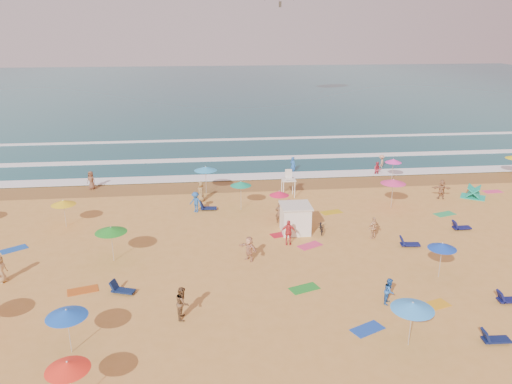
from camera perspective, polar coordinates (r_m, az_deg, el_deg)
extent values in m
plane|color=gold|center=(36.05, 3.55, -5.21)|extent=(220.00, 220.00, 0.00)
cube|color=#0C4756|center=(117.51, -3.47, 11.52)|extent=(220.00, 140.00, 0.18)
plane|color=olive|center=(47.62, 1.03, 0.85)|extent=(220.00, 220.00, 0.00)
cube|color=white|center=(49.96, 0.67, 1.83)|extent=(200.00, 2.20, 0.05)
cube|color=white|center=(56.65, -0.18, 3.87)|extent=(200.00, 1.60, 0.05)
cube|color=white|center=(66.32, -1.11, 6.07)|extent=(200.00, 1.20, 0.05)
cube|color=white|center=(36.66, 4.52, -3.13)|extent=(2.00, 2.00, 2.00)
cube|color=silver|center=(36.28, 4.56, -1.57)|extent=(2.20, 2.20, 0.12)
imported|color=black|center=(36.99, 7.48, -3.98)|extent=(0.81, 1.72, 0.87)
cone|color=yellow|center=(39.85, -21.16, -1.12)|extent=(1.81, 1.81, 0.35)
cone|color=#389DFD|center=(24.85, 17.47, -12.31)|extent=(2.01, 2.01, 0.35)
cone|color=#E41848|center=(38.83, 2.67, -0.13)|extent=(1.53, 1.53, 0.35)
cone|color=#FF2D1A|center=(21.75, -20.75, -18.08)|extent=(1.75, 1.75, 0.35)
cone|color=#1540B9|center=(31.78, 20.53, -5.79)|extent=(1.69, 1.69, 0.35)
cone|color=blue|center=(24.89, -20.85, -12.81)|extent=(1.90, 1.90, 0.35)
cone|color=#129970|center=(40.50, -1.74, 0.98)|extent=(1.71, 1.71, 0.35)
cone|color=#319EDC|center=(44.72, -5.79, 2.69)|extent=(2.02, 2.02, 0.35)
cone|color=#219024|center=(33.01, -16.26, -4.15)|extent=(2.02, 2.02, 0.35)
cone|color=#FA37BD|center=(50.16, 15.43, 3.46)|extent=(1.59, 1.59, 0.35)
cone|color=#EE3583|center=(42.43, 15.42, 1.17)|extent=(2.05, 2.05, 0.35)
cube|color=#0E1D48|center=(29.89, -14.91, -10.84)|extent=(1.41, 0.97, 0.34)
cube|color=#101752|center=(36.14, 17.21, -5.72)|extent=(1.36, 0.72, 0.34)
cube|color=#0E1846|center=(27.55, 25.76, -14.96)|extent=(1.33, 0.62, 0.34)
cube|color=#0F134E|center=(31.35, 27.02, -10.93)|extent=(1.32, 0.61, 0.34)
cube|color=#101453|center=(40.29, 22.46, -3.77)|extent=(1.31, 0.58, 0.34)
cube|color=#0F1A4B|center=(41.27, -5.42, -1.84)|extent=(1.33, 0.64, 0.34)
cube|color=#BB5217|center=(30.92, -19.19, -10.57)|extent=(1.87, 1.29, 0.03)
cube|color=#1C4EB2|center=(37.94, -25.94, -5.90)|extent=(1.89, 1.67, 0.03)
cube|color=#238C2A|center=(29.59, 5.54, -10.91)|extent=(1.89, 1.38, 0.03)
cube|color=gold|center=(41.10, 8.62, -2.30)|extent=(1.86, 1.25, 0.03)
cube|color=#DA3366|center=(34.90, 6.18, -6.11)|extent=(1.90, 1.56, 0.03)
cube|color=#AD1527|center=(36.52, 3.02, -4.85)|extent=(1.88, 1.33, 0.03)
cube|color=#1C46B1|center=(26.60, 12.62, -15.03)|extent=(1.90, 1.50, 0.03)
cube|color=#28A35C|center=(43.04, 20.75, -2.37)|extent=(1.88, 1.32, 0.03)
cube|color=orange|center=(29.54, 19.70, -12.08)|extent=(1.88, 1.34, 0.03)
cube|color=#F43978|center=(50.48, 25.42, 0.05)|extent=(1.77, 1.00, 0.03)
imported|color=#BD2F43|center=(51.93, 13.70, 2.48)|extent=(0.92, 0.80, 1.63)
imported|color=brown|center=(26.68, -8.39, -12.41)|extent=(0.72, 0.90, 1.79)
imported|color=#CF3362|center=(38.83, 3.80, -2.07)|extent=(0.79, 1.18, 1.71)
imported|color=blue|center=(28.68, 15.00, -10.86)|extent=(0.87, 0.92, 1.50)
imported|color=#E0AC76|center=(36.48, 13.30, -4.02)|extent=(1.04, 0.74, 1.63)
imported|color=#2459A8|center=(40.75, -6.92, -1.15)|extent=(1.27, 1.16, 1.71)
imported|color=#B37C52|center=(46.46, 20.44, 0.29)|extent=(1.68, 0.90, 1.72)
imported|color=tan|center=(32.34, -0.80, -6.48)|extent=(1.37, 1.50, 1.66)
imported|color=olive|center=(43.21, -6.31, 0.09)|extent=(0.81, 1.00, 1.78)
imported|color=brown|center=(48.51, -18.32, 1.28)|extent=(1.00, 0.87, 1.73)
imported|color=brown|center=(38.31, 2.66, -2.39)|extent=(0.66, 0.49, 1.64)
imported|color=#2359A7|center=(51.72, 4.23, 3.03)|extent=(0.75, 0.81, 1.86)
imported|color=tan|center=(33.35, -27.22, -7.82)|extent=(0.86, 1.01, 1.75)
imported|color=tan|center=(54.65, 14.13, 3.27)|extent=(1.07, 1.24, 1.67)
imported|color=#DB363C|center=(34.68, 3.70, -4.61)|extent=(1.08, 0.53, 1.78)
cube|color=#3F3326|center=(87.34, 2.78, 20.64)|extent=(0.40, 0.30, 0.90)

